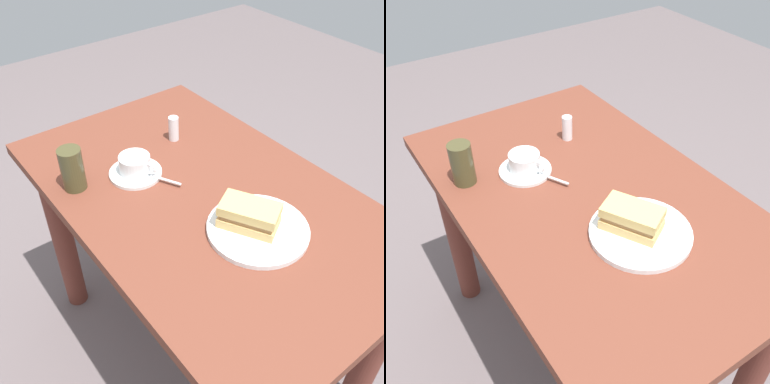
% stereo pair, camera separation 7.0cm
% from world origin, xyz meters
% --- Properties ---
extents(ground_plane, '(6.00, 6.00, 0.00)m').
position_xyz_m(ground_plane, '(0.00, 0.00, 0.00)').
color(ground_plane, '#625657').
extents(dining_table, '(1.13, 0.69, 0.76)m').
position_xyz_m(dining_table, '(0.00, 0.00, 0.59)').
color(dining_table, brown).
rests_on(dining_table, ground_plane).
extents(sandwich_plate, '(0.25, 0.25, 0.01)m').
position_xyz_m(sandwich_plate, '(-0.20, -0.01, 0.76)').
color(sandwich_plate, white).
rests_on(sandwich_plate, dining_table).
extents(sandwich_front, '(0.16, 0.14, 0.06)m').
position_xyz_m(sandwich_front, '(-0.18, -0.00, 0.80)').
color(sandwich_front, tan).
rests_on(sandwich_front, sandwich_plate).
extents(coffee_saucer, '(0.15, 0.15, 0.01)m').
position_xyz_m(coffee_saucer, '(0.18, 0.10, 0.76)').
color(coffee_saucer, white).
rests_on(coffee_saucer, dining_table).
extents(coffee_cup, '(0.11, 0.09, 0.05)m').
position_xyz_m(coffee_cup, '(0.18, 0.10, 0.79)').
color(coffee_cup, white).
rests_on(coffee_cup, coffee_saucer).
extents(spoon, '(0.09, 0.06, 0.01)m').
position_xyz_m(spoon, '(0.11, 0.06, 0.77)').
color(spoon, silver).
rests_on(spoon, coffee_saucer).
extents(salt_shaker, '(0.03, 0.03, 0.08)m').
position_xyz_m(salt_shaker, '(0.26, -0.09, 0.80)').
color(salt_shaker, silver).
rests_on(salt_shaker, dining_table).
extents(drinking_glass, '(0.06, 0.06, 0.12)m').
position_xyz_m(drinking_glass, '(0.23, 0.26, 0.82)').
color(drinking_glass, '#433F23').
rests_on(drinking_glass, dining_table).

